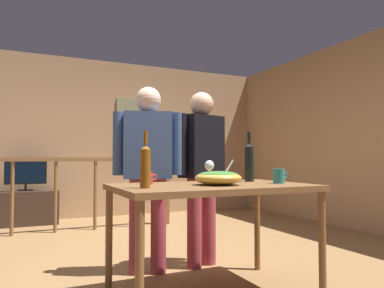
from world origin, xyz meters
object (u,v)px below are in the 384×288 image
object	(u,v)px
framed_picture	(133,118)
mug_teal	(279,176)
flat_screen_tv	(26,173)
wine_bottle_dark	(249,161)
stair_railing	(74,183)
wine_glass	(209,167)
serving_table	(212,195)
person_standing_right	(202,163)
mug_red	(148,178)
tv_console	(25,208)
person_standing_left	(148,163)
wine_bottle_amber	(145,165)
salad_bowl	(218,177)

from	to	relation	value
framed_picture	mug_teal	xyz separation A→B (m)	(0.00, -3.98, -0.84)
flat_screen_tv	wine_bottle_dark	size ratio (longest dim) A/B	1.43
stair_railing	wine_glass	size ratio (longest dim) A/B	21.48
flat_screen_tv	serving_table	size ratio (longest dim) A/B	0.41
flat_screen_tv	wine_glass	world-z (taller)	same
framed_picture	person_standing_right	size ratio (longest dim) A/B	0.43
mug_teal	mug_red	distance (m)	0.96
serving_table	framed_picture	bearing A→B (deg)	82.63
tv_console	person_standing_left	world-z (taller)	person_standing_left
framed_picture	person_standing_right	world-z (taller)	framed_picture
wine_glass	wine_bottle_amber	distance (m)	0.70
mug_teal	tv_console	bearing A→B (deg)	114.42
wine_bottle_amber	mug_teal	bearing A→B (deg)	0.88
salad_bowl	mug_red	world-z (taller)	salad_bowl
mug_teal	person_standing_right	xyz separation A→B (m)	(-0.25, 0.78, 0.09)
flat_screen_tv	mug_teal	xyz separation A→B (m)	(1.67, -3.65, 0.07)
person_standing_right	mug_red	bearing A→B (deg)	17.50
flat_screen_tv	mug_red	size ratio (longest dim) A/B	5.15
tv_console	flat_screen_tv	bearing A→B (deg)	-90.00
stair_railing	flat_screen_tv	distance (m)	0.96
salad_bowl	tv_console	bearing A→B (deg)	108.00
salad_bowl	wine_glass	xyz separation A→B (m)	(0.08, 0.28, 0.07)
tv_console	mug_red	xyz separation A→B (m)	(0.77, -3.37, 0.57)
flat_screen_tv	wine_bottle_dark	bearing A→B (deg)	-64.63
mug_red	wine_bottle_dark	bearing A→B (deg)	-2.30
stair_railing	person_standing_left	distance (m)	2.16
mug_teal	framed_picture	bearing A→B (deg)	90.00
tv_console	serving_table	xyz separation A→B (m)	(1.17, -3.58, 0.45)
tv_console	salad_bowl	distance (m)	3.88
flat_screen_tv	person_standing_left	distance (m)	3.02
stair_railing	mug_teal	size ratio (longest dim) A/B	29.90
wine_bottle_amber	person_standing_right	xyz separation A→B (m)	(0.78, 0.80, 0.00)
flat_screen_tv	salad_bowl	xyz separation A→B (m)	(1.18, -3.61, 0.07)
mug_red	tv_console	bearing A→B (deg)	102.83
tv_console	person_standing_left	distance (m)	3.12
wine_glass	wine_bottle_dark	bearing A→B (deg)	-6.41
wine_bottle_dark	person_standing_left	world-z (taller)	person_standing_left
salad_bowl	person_standing_left	world-z (taller)	person_standing_left
framed_picture	tv_console	size ratio (longest dim) A/B	0.74
mug_teal	wine_bottle_dark	bearing A→B (deg)	104.74
flat_screen_tv	framed_picture	bearing A→B (deg)	10.87
serving_table	wine_bottle_dark	bearing A→B (deg)	22.32
tv_console	wine_glass	bearing A→B (deg)	-69.48
flat_screen_tv	mug_red	world-z (taller)	flat_screen_tv
stair_railing	serving_table	world-z (taller)	stair_railing
serving_table	person_standing_right	bearing A→B (deg)	69.62
wine_bottle_dark	stair_railing	bearing A→B (deg)	111.16
mug_red	mug_teal	bearing A→B (deg)	-19.03
stair_railing	wine_bottle_amber	xyz separation A→B (m)	(0.06, -2.92, 0.27)
framed_picture	stair_railing	distance (m)	1.84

